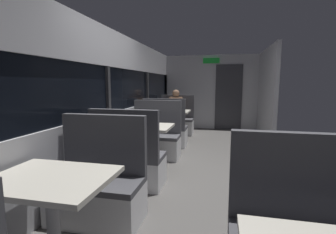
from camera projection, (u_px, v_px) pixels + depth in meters
name	position (u px, v px, depth m)	size (l,w,h in m)	color
ground_plane	(196.00, 178.00, 3.77)	(3.30, 9.20, 0.02)	#514F4C
carriage_window_panel_left	(107.00, 104.00, 3.92)	(0.09, 8.48, 2.30)	#B2B2B7
carriage_end_bulkhead	(212.00, 93.00, 7.65)	(2.90, 0.11, 2.30)	#B2B2B7
carriage_aisle_panel_right	(266.00, 95.00, 6.20)	(0.08, 2.40, 2.30)	#B2B2B7
dining_table_near_window	(51.00, 189.00, 1.85)	(0.90, 0.70, 0.74)	#9E9EA3
bench_near_window_facing_entry	(98.00, 189.00, 2.57)	(0.95, 0.50, 1.10)	silver
dining_table_mid_window	(144.00, 132.00, 4.05)	(0.90, 0.70, 0.74)	#9E9EA3
bench_mid_window_facing_end	(129.00, 163.00, 3.42)	(0.95, 0.50, 1.10)	silver
bench_mid_window_facing_entry	(155.00, 140.00, 4.77)	(0.95, 0.50, 1.10)	silver
dining_table_far_window	(172.00, 115.00, 6.25)	(0.90, 0.70, 0.74)	#9E9EA3
bench_far_window_facing_end	(166.00, 132.00, 5.62)	(0.95, 0.50, 1.10)	silver
bench_far_window_facing_entry	(177.00, 122.00, 6.97)	(0.95, 0.50, 1.10)	silver
seated_passenger	(176.00, 115.00, 6.87)	(0.47, 0.55, 1.26)	#26262D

